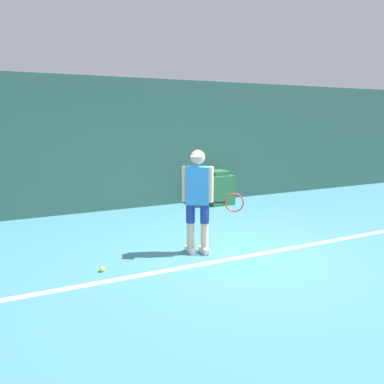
# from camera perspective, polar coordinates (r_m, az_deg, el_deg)

# --- Properties ---
(ground_plane) EXTENTS (24.00, 24.00, 0.00)m
(ground_plane) POSITION_cam_1_polar(r_m,az_deg,el_deg) (5.96, 6.74, -9.24)
(ground_plane) COLOR teal
(back_wall) EXTENTS (24.00, 0.10, 2.98)m
(back_wall) POSITION_cam_1_polar(r_m,az_deg,el_deg) (8.98, -5.77, 7.30)
(back_wall) COLOR #2D564C
(back_wall) RESTS_ON ground_plane
(court_baseline) EXTENTS (21.60, 0.10, 0.01)m
(court_baseline) POSITION_cam_1_polar(r_m,az_deg,el_deg) (5.80, 7.81, -9.78)
(court_baseline) COLOR white
(court_baseline) RESTS_ON ground_plane
(tennis_player) EXTENTS (0.82, 0.55, 1.61)m
(tennis_player) POSITION_cam_1_polar(r_m,az_deg,el_deg) (5.70, 0.97, -0.76)
(tennis_player) COLOR beige
(tennis_player) RESTS_ON ground_plane
(tennis_ball) EXTENTS (0.07, 0.07, 0.07)m
(tennis_ball) POSITION_cam_1_polar(r_m,az_deg,el_deg) (5.37, -13.53, -11.38)
(tennis_ball) COLOR #D1E533
(tennis_ball) RESTS_ON ground_plane
(covered_chair) EXTENTS (0.60, 0.70, 0.82)m
(covered_chair) POSITION_cam_1_polar(r_m,az_deg,el_deg) (9.31, 3.94, 0.61)
(covered_chair) COLOR #28663D
(covered_chair) RESTS_ON ground_plane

